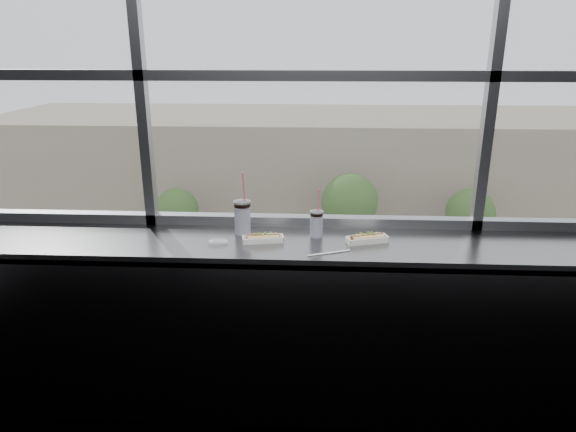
{
  "coord_description": "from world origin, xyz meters",
  "views": [
    {
      "loc": [
        0.01,
        -1.51,
        2.16
      ],
      "look_at": [
        -0.13,
        1.23,
        1.25
      ],
      "focal_mm": 32.0,
      "sensor_mm": 36.0,
      "label": 1
    }
  ],
  "objects_px": {
    "tree_center": "(350,202)",
    "tree_left": "(176,210)",
    "car_near_d": "(518,351)",
    "car_far_a": "(139,263)",
    "hotdog_tray_left": "(263,238)",
    "pedestrian_d": "(430,243)",
    "wrapper": "(218,241)",
    "car_near_b": "(110,339)",
    "pedestrian_b": "(275,236)",
    "hotdog_tray_right": "(367,238)",
    "car_far_b": "(377,270)",
    "car_near_c": "(300,346)",
    "pedestrian_a": "(218,239)",
    "pedestrian_c": "(409,249)",
    "tree_right": "(470,213)",
    "soda_cup_left": "(242,216)",
    "soda_cup_right": "(316,222)",
    "car_far_c": "(558,273)",
    "loose_straw": "(329,253)"
  },
  "relations": [
    {
      "from": "car_near_c",
      "to": "pedestrian_d",
      "type": "xyz_separation_m",
      "value": [
        8.04,
        12.3,
        0.04
      ]
    },
    {
      "from": "soda_cup_right",
      "to": "car_near_d",
      "type": "bearing_deg",
      "value": 61.99
    },
    {
      "from": "car_far_c",
      "to": "tree_center",
      "type": "xyz_separation_m",
      "value": [
        -11.48,
        4.0,
        2.78
      ]
    },
    {
      "from": "hotdog_tray_left",
      "to": "pedestrian_d",
      "type": "height_order",
      "value": "hotdog_tray_left"
    },
    {
      "from": "tree_right",
      "to": "pedestrian_c",
      "type": "bearing_deg",
      "value": -167.0
    },
    {
      "from": "car_far_b",
      "to": "tree_center",
      "type": "bearing_deg",
      "value": 16.59
    },
    {
      "from": "hotdog_tray_right",
      "to": "pedestrian_d",
      "type": "height_order",
      "value": "hotdog_tray_right"
    },
    {
      "from": "pedestrian_c",
      "to": "pedestrian_b",
      "type": "bearing_deg",
      "value": 76.41
    },
    {
      "from": "wrapper",
      "to": "car_near_c",
      "type": "height_order",
      "value": "wrapper"
    },
    {
      "from": "hotdog_tray_left",
      "to": "pedestrian_b",
      "type": "bearing_deg",
      "value": 84.93
    },
    {
      "from": "pedestrian_d",
      "to": "car_near_c",
      "type": "bearing_deg",
      "value": 146.84
    },
    {
      "from": "hotdog_tray_left",
      "to": "pedestrian_c",
      "type": "bearing_deg",
      "value": 67.61
    },
    {
      "from": "tree_center",
      "to": "tree_left",
      "type": "bearing_deg",
      "value": 180.0
    },
    {
      "from": "wrapper",
      "to": "car_near_b",
      "type": "height_order",
      "value": "wrapper"
    },
    {
      "from": "car_far_a",
      "to": "tree_center",
      "type": "xyz_separation_m",
      "value": [
        12.39,
        4.0,
        2.69
      ]
    },
    {
      "from": "car_far_b",
      "to": "car_far_a",
      "type": "distance_m",
      "value": 13.78
    },
    {
      "from": "pedestrian_b",
      "to": "tree_center",
      "type": "relative_size",
      "value": 0.34
    },
    {
      "from": "car_near_b",
      "to": "pedestrian_b",
      "type": "relative_size",
      "value": 3.01
    },
    {
      "from": "car_near_d",
      "to": "pedestrian_b",
      "type": "xyz_separation_m",
      "value": [
        -11.21,
        13.2,
        -0.04
      ]
    },
    {
      "from": "soda_cup_left",
      "to": "wrapper",
      "type": "height_order",
      "value": "soda_cup_left"
    },
    {
      "from": "tree_right",
      "to": "wrapper",
      "type": "bearing_deg",
      "value": -109.95
    },
    {
      "from": "hotdog_tray_left",
      "to": "car_near_b",
      "type": "xyz_separation_m",
      "value": [
        -8.48,
        16.3,
        -11.11
      ]
    },
    {
      "from": "hotdog_tray_left",
      "to": "tree_right",
      "type": "xyz_separation_m",
      "value": [
        10.04,
        28.3,
        -8.9
      ]
    },
    {
      "from": "car_far_a",
      "to": "pedestrian_c",
      "type": "distance_m",
      "value": 16.44
    },
    {
      "from": "car_far_a",
      "to": "tree_right",
      "type": "bearing_deg",
      "value": -82.2
    },
    {
      "from": "soda_cup_right",
      "to": "pedestrian_d",
      "type": "relative_size",
      "value": 0.15
    },
    {
      "from": "tree_center",
      "to": "car_far_c",
      "type": "bearing_deg",
      "value": -19.21
    },
    {
      "from": "car_near_b",
      "to": "pedestrian_c",
      "type": "height_order",
      "value": "pedestrian_c"
    },
    {
      "from": "hotdog_tray_left",
      "to": "car_near_c",
      "type": "xyz_separation_m",
      "value": [
        -0.21,
        16.3,
        -11.14
      ]
    },
    {
      "from": "hotdog_tray_left",
      "to": "pedestrian_a",
      "type": "relative_size",
      "value": 0.11
    },
    {
      "from": "tree_center",
      "to": "car_near_c",
      "type": "bearing_deg",
      "value": -102.81
    },
    {
      "from": "car_far_b",
      "to": "car_near_d",
      "type": "bearing_deg",
      "value": -150.52
    },
    {
      "from": "wrapper",
      "to": "tree_right",
      "type": "xyz_separation_m",
      "value": [
        10.29,
        28.34,
        -8.89
      ]
    },
    {
      "from": "car_near_c",
      "to": "car_far_a",
      "type": "xyz_separation_m",
      "value": [
        -9.67,
        8.0,
        0.13
      ]
    },
    {
      "from": "soda_cup_left",
      "to": "tree_center",
      "type": "distance_m",
      "value": 29.51
    },
    {
      "from": "soda_cup_left",
      "to": "wrapper",
      "type": "distance_m",
      "value": 0.23
    },
    {
      "from": "soda_cup_left",
      "to": "car_near_b",
      "type": "distance_m",
      "value": 21.36
    },
    {
      "from": "pedestrian_c",
      "to": "pedestrian_d",
      "type": "bearing_deg",
      "value": -53.19
    },
    {
      "from": "car_near_d",
      "to": "tree_left",
      "type": "xyz_separation_m",
      "value": [
        -17.48,
        12.0,
        2.02
      ]
    },
    {
      "from": "hotdog_tray_right",
      "to": "tree_left",
      "type": "bearing_deg",
      "value": 90.23
    },
    {
      "from": "car_near_d",
      "to": "car_far_a",
      "type": "relative_size",
      "value": 0.93
    },
    {
      "from": "pedestrian_b",
      "to": "tree_center",
      "type": "bearing_deg",
      "value": -13.97
    },
    {
      "from": "car_near_b",
      "to": "tree_center",
      "type": "relative_size",
      "value": 1.02
    },
    {
      "from": "soda_cup_left",
      "to": "soda_cup_right",
      "type": "bearing_deg",
      "value": -3.82
    },
    {
      "from": "car_near_c",
      "to": "pedestrian_a",
      "type": "bearing_deg",
      "value": 23.0
    },
    {
      "from": "pedestrian_d",
      "to": "car_near_b",
      "type": "bearing_deg",
      "value": 127.03
    },
    {
      "from": "soda_cup_left",
      "to": "pedestrian_a",
      "type": "height_order",
      "value": "soda_cup_left"
    },
    {
      "from": "hotdog_tray_left",
      "to": "pedestrian_a",
      "type": "distance_m",
      "value": 31.14
    },
    {
      "from": "loose_straw",
      "to": "car_far_c",
      "type": "height_order",
      "value": "loose_straw"
    },
    {
      "from": "hotdog_tray_left",
      "to": "pedestrian_b",
      "type": "distance_m",
      "value": 31.61
    }
  ]
}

